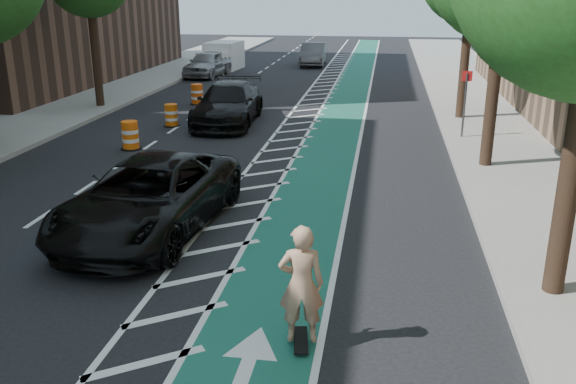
% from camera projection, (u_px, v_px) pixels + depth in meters
% --- Properties ---
extents(ground, '(120.00, 120.00, 0.00)m').
position_uv_depth(ground, '(125.00, 273.00, 11.77)').
color(ground, black).
rests_on(ground, ground).
extents(bike_lane, '(2.00, 90.00, 0.01)m').
position_uv_depth(bike_lane, '(328.00, 149.00, 20.68)').
color(bike_lane, '#19583F').
rests_on(bike_lane, ground).
extents(buffer_strip, '(1.40, 90.00, 0.01)m').
position_uv_depth(buffer_strip, '(285.00, 148.00, 20.91)').
color(buffer_strip, silver).
rests_on(buffer_strip, ground).
extents(sidewalk_right, '(5.00, 90.00, 0.15)m').
position_uv_depth(sidewalk_right, '(529.00, 155.00, 19.70)').
color(sidewalk_right, gray).
rests_on(sidewalk_right, ground).
extents(curb_right, '(0.12, 90.00, 0.16)m').
position_uv_depth(curb_right, '(451.00, 152.00, 20.06)').
color(curb_right, gray).
rests_on(curb_right, ground).
extents(curb_left, '(0.12, 90.00, 0.16)m').
position_uv_depth(curb_left, '(53.00, 136.00, 22.15)').
color(curb_left, gray).
rests_on(curb_left, ground).
extents(sign_post, '(0.35, 0.08, 2.47)m').
position_uv_depth(sign_post, '(465.00, 103.00, 21.44)').
color(sign_post, '#4C4C4C').
rests_on(sign_post, ground).
extents(skateboard, '(0.32, 0.78, 0.10)m').
position_uv_depth(skateboard, '(301.00, 340.00, 9.38)').
color(skateboard, black).
rests_on(skateboard, ground).
extents(skateboarder, '(0.75, 0.55, 1.89)m').
position_uv_depth(skateboarder, '(301.00, 284.00, 9.07)').
color(skateboarder, tan).
rests_on(skateboarder, skateboard).
extents(suv_near, '(3.16, 6.00, 1.61)m').
position_uv_depth(suv_near, '(149.00, 197.00, 13.57)').
color(suv_near, black).
rests_on(suv_near, ground).
extents(suv_far, '(2.50, 5.61, 1.60)m').
position_uv_depth(suv_far, '(228.00, 104.00, 24.37)').
color(suv_far, black).
rests_on(suv_far, ground).
extents(car_silver, '(2.26, 4.72, 1.56)m').
position_uv_depth(car_silver, '(208.00, 64.00, 37.24)').
color(car_silver, '#9A9B9F').
rests_on(car_silver, ground).
extents(car_grey, '(1.83, 4.70, 1.53)m').
position_uv_depth(car_grey, '(313.00, 54.00, 42.58)').
color(car_grey, '#58595D').
rests_on(car_grey, ground).
extents(box_truck, '(2.25, 4.42, 1.78)m').
position_uv_depth(box_truck, '(221.00, 57.00, 40.02)').
color(box_truck, white).
rests_on(box_truck, ground).
extents(barrel_a, '(0.70, 0.70, 0.96)m').
position_uv_depth(barrel_a, '(130.00, 136.00, 20.59)').
color(barrel_a, '#FB630D').
rests_on(barrel_a, ground).
extents(barrel_b, '(0.64, 0.64, 0.87)m').
position_uv_depth(barrel_b, '(171.00, 116.00, 24.01)').
color(barrel_b, orange).
rests_on(barrel_b, ground).
extents(barrel_c, '(0.69, 0.69, 0.94)m').
position_uv_depth(barrel_c, '(197.00, 95.00, 28.49)').
color(barrel_c, '#F0530C').
rests_on(barrel_c, ground).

